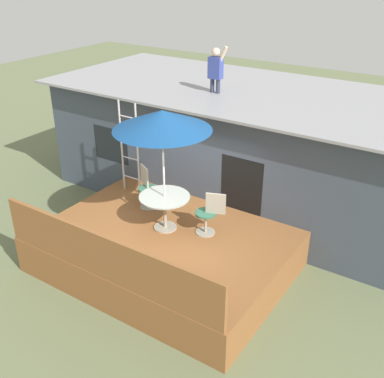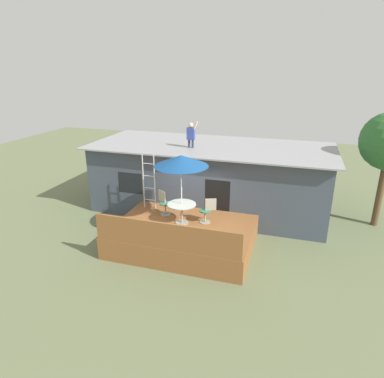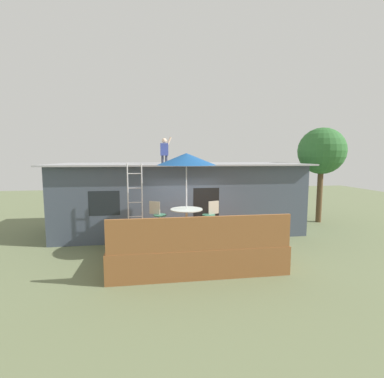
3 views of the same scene
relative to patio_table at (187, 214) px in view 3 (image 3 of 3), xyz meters
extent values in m
plane|color=#66704C|center=(0.14, -0.09, -1.39)|extent=(40.00, 40.00, 0.00)
cube|color=#424C5B|center=(0.14, 3.51, 0.05)|extent=(10.00, 4.00, 2.88)
cube|color=#99999E|center=(0.14, 3.51, 1.52)|extent=(10.50, 4.50, 0.06)
cube|color=black|center=(-2.81, 1.52, 0.16)|extent=(1.10, 0.03, 0.90)
cube|color=black|center=(0.96, 1.52, -0.34)|extent=(1.00, 0.03, 2.00)
cube|color=brown|center=(0.14, -0.09, -0.99)|extent=(4.92, 3.82, 0.80)
cube|color=brown|center=(0.14, -1.95, -0.14)|extent=(4.82, 0.08, 0.90)
cylinder|color=#A59E8C|center=(0.00, 0.00, -0.57)|extent=(0.48, 0.48, 0.03)
cylinder|color=#A59E8C|center=(0.00, 0.00, -0.22)|extent=(0.07, 0.07, 0.71)
cylinder|color=#999E93|center=(0.00, 0.00, 0.14)|extent=(1.04, 1.04, 0.03)
cylinder|color=silver|center=(0.00, 0.00, 0.61)|extent=(0.04, 0.04, 2.40)
cone|color=#194C8C|center=(0.00, 0.00, 1.76)|extent=(1.90, 1.90, 0.38)
cylinder|color=silver|center=(-1.92, 0.93, 0.51)|extent=(0.04, 0.04, 2.20)
cylinder|color=silver|center=(-1.44, 0.93, 0.51)|extent=(0.04, 0.04, 2.20)
cylinder|color=silver|center=(-1.68, 0.93, -0.24)|extent=(0.48, 0.03, 0.03)
cylinder|color=silver|center=(-1.68, 0.93, 0.26)|extent=(0.48, 0.03, 0.03)
cylinder|color=silver|center=(-1.68, 0.93, 0.76)|extent=(0.48, 0.03, 0.03)
cylinder|color=silver|center=(-1.68, 0.93, 1.26)|extent=(0.48, 0.03, 0.03)
cylinder|color=#33384C|center=(-0.63, 2.85, 1.72)|extent=(0.10, 0.10, 0.34)
cylinder|color=#33384C|center=(-0.47, 2.85, 1.72)|extent=(0.10, 0.10, 0.34)
cube|color=#384799|center=(-0.55, 2.85, 2.14)|extent=(0.32, 0.20, 0.50)
sphere|color=beige|center=(-0.55, 2.85, 2.50)|extent=(0.20, 0.20, 0.20)
cylinder|color=beige|center=(-0.37, 2.85, 2.44)|extent=(0.26, 0.08, 0.44)
cylinder|color=#A59E8C|center=(-0.84, 0.52, -0.58)|extent=(0.40, 0.40, 0.02)
cylinder|color=#A59E8C|center=(-0.84, 0.52, -0.36)|extent=(0.06, 0.06, 0.44)
cylinder|color=#33664C|center=(-0.84, 0.52, -0.13)|extent=(0.44, 0.44, 0.04)
cube|color=#A59E8C|center=(-1.01, 0.62, 0.11)|extent=(0.36, 0.24, 0.44)
cylinder|color=#A59E8C|center=(0.80, 0.30, -0.58)|extent=(0.40, 0.40, 0.02)
cylinder|color=#A59E8C|center=(0.80, 0.30, -0.36)|extent=(0.06, 0.06, 0.44)
cylinder|color=#33664C|center=(0.80, 0.30, -0.13)|extent=(0.44, 0.44, 0.04)
cube|color=#A59E8C|center=(0.98, 0.37, 0.11)|extent=(0.39, 0.18, 0.44)
cylinder|color=brown|center=(7.11, 3.79, 0.14)|extent=(0.26, 0.26, 3.06)
sphere|color=#2D662D|center=(7.11, 3.79, 2.12)|extent=(2.24, 2.24, 2.24)
camera|label=1|loc=(5.06, -6.67, 4.57)|focal=43.80mm
camera|label=2|loc=(3.75, -10.75, 4.87)|focal=32.13mm
camera|label=3|loc=(-1.15, -8.93, 1.84)|focal=26.44mm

